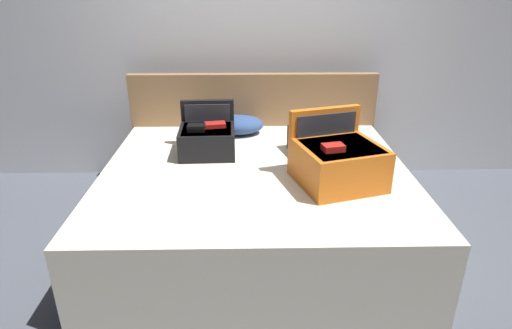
# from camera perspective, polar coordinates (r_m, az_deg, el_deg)

# --- Properties ---
(ground_plane) EXTENTS (12.00, 12.00, 0.00)m
(ground_plane) POSITION_cam_1_polar(r_m,az_deg,el_deg) (2.89, 0.11, -14.13)
(ground_plane) COLOR #4C515B
(back_wall) EXTENTS (8.00, 0.10, 2.60)m
(back_wall) POSITION_cam_1_polar(r_m,az_deg,el_deg) (3.96, -0.43, 16.81)
(back_wall) COLOR silver
(back_wall) RESTS_ON ground
(bed) EXTENTS (2.07, 1.85, 0.56)m
(bed) POSITION_cam_1_polar(r_m,az_deg,el_deg) (3.07, -0.05, -5.43)
(bed) COLOR beige
(bed) RESTS_ON ground
(headboard) EXTENTS (2.11, 0.08, 1.01)m
(headboard) POSITION_cam_1_polar(r_m,az_deg,el_deg) (3.86, -0.33, 4.48)
(headboard) COLOR olive
(headboard) RESTS_ON ground
(hard_case_large) EXTENTS (0.60, 0.60, 0.43)m
(hard_case_large) POSITION_cam_1_polar(r_m,az_deg,el_deg) (2.76, 10.66, 0.55)
(hard_case_large) COLOR #D16619
(hard_case_large) RESTS_ON bed
(hard_case_medium) EXTENTS (0.41, 0.41, 0.35)m
(hard_case_medium) POSITION_cam_1_polar(r_m,az_deg,el_deg) (3.21, -6.39, 3.55)
(hard_case_medium) COLOR black
(hard_case_medium) RESTS_ON bed
(hard_case_small) EXTENTS (0.34, 0.32, 0.18)m
(hard_case_small) POSITION_cam_1_polar(r_m,az_deg,el_deg) (3.24, 7.18, 3.14)
(hard_case_small) COLOR black
(hard_case_small) RESTS_ON bed
(pillow_near_headboard) EXTENTS (0.43, 0.30, 0.15)m
(pillow_near_headboard) POSITION_cam_1_polar(r_m,az_deg,el_deg) (3.61, -2.41, 5.22)
(pillow_near_headboard) COLOR navy
(pillow_near_headboard) RESTS_ON bed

